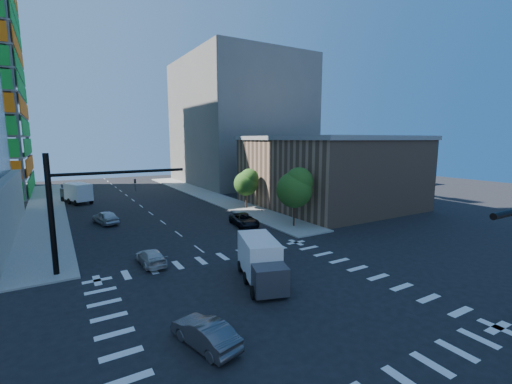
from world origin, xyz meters
TOP-DOWN VIEW (x-y plane):
  - ground at (0.00, 0.00)m, footprint 160.00×160.00m
  - road_markings at (0.00, 0.00)m, footprint 20.00×20.00m
  - sidewalk_ne at (12.50, 40.00)m, footprint 5.00×60.00m
  - sidewalk_nw at (-12.50, 40.00)m, footprint 5.00×60.00m
  - commercial_building at (25.00, 22.00)m, footprint 20.50×22.50m
  - bg_building_ne at (27.00, 55.00)m, footprint 24.00×30.00m
  - signal_mast_nw at (-10.00, 11.50)m, footprint 10.20×0.40m
  - tree_south at (12.63, 13.90)m, footprint 4.16×4.16m
  - tree_north at (12.93, 25.90)m, footprint 3.54×3.52m
  - car_nb_far at (7.81, 17.49)m, footprint 3.04×5.40m
  - car_sb_near at (-4.81, 10.26)m, footprint 1.87×4.35m
  - car_sb_mid at (-6.13, 26.85)m, footprint 2.94×5.03m
  - car_sb_cross at (-5.30, -2.41)m, footprint 2.42×4.38m
  - box_truck_near at (1.00, 2.49)m, footprint 4.14×6.29m
  - box_truck_far at (-8.32, 44.11)m, footprint 4.48×6.67m

SIDE VIEW (x-z plane):
  - ground at x=0.00m, z-range 0.00..0.00m
  - road_markings at x=0.00m, z-range 0.00..0.01m
  - sidewalk_ne at x=12.50m, z-range 0.00..0.15m
  - sidewalk_nw at x=-12.50m, z-range 0.00..0.15m
  - car_sb_near at x=-4.81m, z-range 0.00..1.25m
  - car_sb_cross at x=-5.30m, z-range 0.00..1.37m
  - car_nb_far at x=7.81m, z-range 0.00..1.42m
  - car_sb_mid at x=-6.13m, z-range 0.00..1.61m
  - box_truck_near at x=1.00m, z-range -0.18..2.87m
  - box_truck_far at x=-8.32m, z-range -0.19..3.04m
  - tree_north at x=12.93m, z-range 1.10..6.88m
  - tree_south at x=12.63m, z-range 1.27..8.10m
  - commercial_building at x=25.00m, z-range 0.01..10.61m
  - signal_mast_nw at x=-10.00m, z-range 0.99..9.99m
  - bg_building_ne at x=27.00m, z-range 0.00..28.00m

